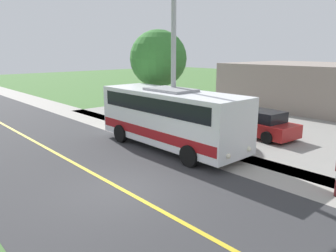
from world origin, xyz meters
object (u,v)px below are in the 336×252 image
(shuttle_bus_front, at_px, (171,116))
(street_light_pole, at_px, (171,63))
(parked_car_near, at_px, (258,124))
(tree_curbside, at_px, (158,59))

(shuttle_bus_front, distance_m, street_light_pole, 2.50)
(parked_car_near, relative_size, tree_curbside, 0.78)
(shuttle_bus_front, bearing_deg, parked_car_near, 163.02)
(parked_car_near, bearing_deg, tree_curbside, -69.29)
(street_light_pole, distance_m, tree_curbside, 4.69)
(shuttle_bus_front, bearing_deg, tree_curbside, -124.00)
(shuttle_bus_front, xyz_separation_m, parked_car_near, (-5.07, 1.55, -0.90))
(shuttle_bus_front, xyz_separation_m, tree_curbside, (-2.87, -4.26, 2.50))
(tree_curbside, bearing_deg, street_light_pole, 57.27)
(shuttle_bus_front, height_order, parked_car_near, shuttle_bus_front)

